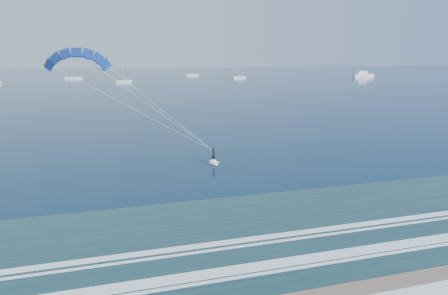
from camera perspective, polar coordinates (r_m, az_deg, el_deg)
name	(u,v)px	position (r m, az deg, el deg)	size (l,w,h in m)	color
kitesurfer_rig	(151,107)	(47.74, -10.33, 5.78)	(21.13, 6.80, 15.74)	#80D118
motor_yacht	(363,75)	(279.78, 19.21, 9.78)	(14.26, 3.80, 5.99)	silver
sailboat_1	(73,78)	(259.62, -20.72, 9.28)	(9.69, 2.40, 12.93)	silver
sailboat_2	(124,81)	(217.10, -14.16, 9.14)	(7.64, 2.40, 10.75)	silver
sailboat_3	(192,75)	(284.68, -4.56, 10.32)	(8.72, 2.40, 11.86)	silver
sailboat_4	(239,77)	(250.26, 2.14, 9.98)	(7.85, 2.40, 10.83)	silver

